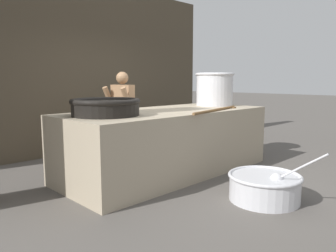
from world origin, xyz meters
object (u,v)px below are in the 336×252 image
Objects in this scene: giant_wok_near at (106,106)px; stock_pot at (215,89)px; cook at (123,112)px; prep_bowl_vegetables at (265,186)px.

stock_pot is at bearing 1.43° from giant_wok_near.
cook reaches higher than stock_pot.
giant_wok_near is 2.47m from stock_pot.
giant_wok_near is at bearing 121.70° from prep_bowl_vegetables.
giant_wok_near reaches higher than prep_bowl_vegetables.
cook is at bearing 88.59° from prep_bowl_vegetables.
cook is (-1.29, 1.13, -0.44)m from stock_pot.
prep_bowl_vegetables is at bearing -58.30° from giant_wok_near.
stock_pot is at bearing 133.31° from cook.
cook is at bearing 138.99° from stock_pot.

